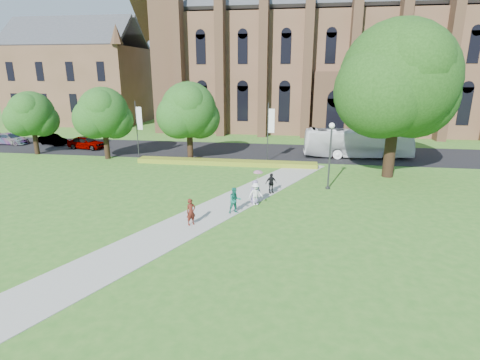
% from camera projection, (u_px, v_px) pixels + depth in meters
% --- Properties ---
extents(ground, '(160.00, 160.00, 0.00)m').
position_uv_depth(ground, '(219.00, 213.00, 24.62)').
color(ground, '#327121').
rests_on(ground, ground).
extents(road, '(160.00, 10.00, 0.02)m').
position_uv_depth(road, '(253.00, 151.00, 43.61)').
color(road, black).
rests_on(road, ground).
extents(footpath, '(15.58, 28.54, 0.04)m').
position_uv_depth(footpath, '(222.00, 207.00, 25.56)').
color(footpath, '#B2B2A8').
rests_on(footpath, ground).
extents(flower_hedge, '(18.00, 1.40, 0.45)m').
position_uv_depth(flower_hedge, '(226.00, 162.00, 37.38)').
color(flower_hedge, gold).
rests_on(flower_hedge, ground).
extents(cathedral, '(52.60, 18.25, 28.00)m').
position_uv_depth(cathedral, '(334.00, 44.00, 57.32)').
color(cathedral, brown).
rests_on(cathedral, ground).
extents(building_west, '(22.00, 14.00, 18.30)m').
position_uv_depth(building_west, '(79.00, 70.00, 66.79)').
color(building_west, brown).
rests_on(building_west, ground).
extents(streetlamp, '(0.44, 0.44, 5.24)m').
position_uv_depth(streetlamp, '(330.00, 148.00, 28.80)').
color(streetlamp, '#38383D').
rests_on(streetlamp, ground).
extents(large_tree, '(9.60, 9.60, 13.20)m').
position_uv_depth(large_tree, '(398.00, 79.00, 30.88)').
color(large_tree, '#332114').
rests_on(large_tree, ground).
extents(street_tree_0, '(5.20, 5.20, 7.50)m').
position_uv_depth(street_tree_0, '(103.00, 113.00, 38.70)').
color(street_tree_0, '#332114').
rests_on(street_tree_0, ground).
extents(street_tree_1, '(5.60, 5.60, 8.05)m').
position_uv_depth(street_tree_1, '(189.00, 110.00, 37.79)').
color(street_tree_1, '#332114').
rests_on(street_tree_1, ground).
extents(street_tree_2, '(4.80, 4.80, 6.95)m').
position_uv_depth(street_tree_2, '(31.00, 114.00, 41.02)').
color(street_tree_2, '#332114').
rests_on(street_tree_2, ground).
extents(banner_pole_0, '(0.70, 0.10, 6.00)m').
position_uv_depth(banner_pole_0, '(269.00, 129.00, 37.81)').
color(banner_pole_0, '#38383D').
rests_on(banner_pole_0, ground).
extents(banner_pole_1, '(0.70, 0.10, 6.00)m').
position_uv_depth(banner_pole_1, '(138.00, 126.00, 39.80)').
color(banner_pole_1, '#38383D').
rests_on(banner_pole_1, ground).
extents(tour_coach, '(11.47, 3.21, 3.16)m').
position_uv_depth(tour_coach, '(357.00, 143.00, 40.19)').
color(tour_coach, white).
rests_on(tour_coach, road).
extents(car_0, '(4.77, 2.56, 1.54)m').
position_uv_depth(car_0, '(86.00, 142.00, 44.83)').
color(car_0, gray).
rests_on(car_0, road).
extents(car_1, '(4.23, 2.61, 1.31)m').
position_uv_depth(car_1, '(53.00, 140.00, 47.40)').
color(car_1, gray).
rests_on(car_1, road).
extents(car_2, '(4.90, 2.20, 1.39)m').
position_uv_depth(car_2, '(10.00, 139.00, 47.79)').
color(car_2, gray).
rests_on(car_2, road).
extents(pedestrian_0, '(0.71, 0.70, 1.64)m').
position_uv_depth(pedestrian_0, '(191.00, 212.00, 22.40)').
color(pedestrian_0, '#521B12').
rests_on(pedestrian_0, footpath).
extents(pedestrian_1, '(1.04, 0.96, 1.73)m').
position_uv_depth(pedestrian_1, '(235.00, 200.00, 24.27)').
color(pedestrian_1, '#156D5A').
rests_on(pedestrian_1, footpath).
extents(pedestrian_2, '(1.17, 0.99, 1.58)m').
position_uv_depth(pedestrian_2, '(256.00, 194.00, 25.81)').
color(pedestrian_2, white).
rests_on(pedestrian_2, footpath).
extents(pedestrian_3, '(0.98, 0.77, 1.55)m').
position_uv_depth(pedestrian_3, '(271.00, 183.00, 28.36)').
color(pedestrian_3, black).
rests_on(pedestrian_3, footpath).
extents(pedestrian_4, '(0.98, 0.83, 1.70)m').
position_uv_depth(pedestrian_4, '(255.00, 192.00, 26.01)').
color(pedestrian_4, slate).
rests_on(pedestrian_4, footpath).
extents(parasol, '(0.86, 0.86, 0.60)m').
position_uv_depth(parasol, '(258.00, 176.00, 25.76)').
color(parasol, pink).
rests_on(parasol, pedestrian_4).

